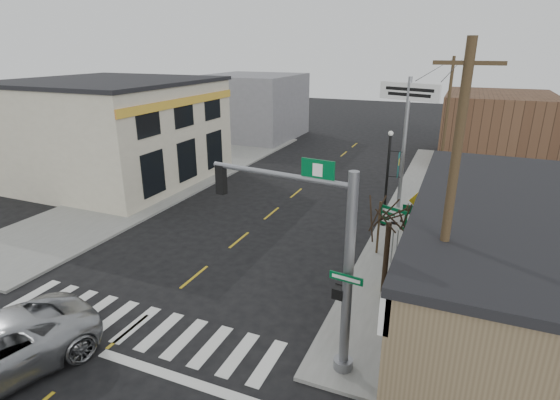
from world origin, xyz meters
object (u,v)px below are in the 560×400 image
at_px(traffic_signal_pole, 323,251).
at_px(utility_pole_far, 447,116).
at_px(fire_hydrant, 387,282).
at_px(guide_sign, 392,222).
at_px(dance_center_sign, 407,112).
at_px(lamp_post, 389,172).
at_px(bare_tree, 390,208).
at_px(utility_pole_near, 448,218).

height_order(traffic_signal_pole, utility_pole_far, utility_pole_far).
bearing_deg(utility_pole_far, fire_hydrant, -88.15).
height_order(guide_sign, utility_pole_far, utility_pole_far).
bearing_deg(dance_center_sign, lamp_post, -73.72).
bearing_deg(bare_tree, lamp_post, 99.58).
height_order(lamp_post, utility_pole_far, utility_pole_far).
bearing_deg(lamp_post, bare_tree, -70.38).
bearing_deg(fire_hydrant, traffic_signal_pole, -103.62).
bearing_deg(lamp_post, dance_center_sign, 95.17).
bearing_deg(fire_hydrant, lamp_post, 100.77).
bearing_deg(fire_hydrant, guide_sign, 97.61).
relative_size(utility_pole_near, utility_pole_far, 1.10).
bearing_deg(guide_sign, fire_hydrant, -58.34).
height_order(traffic_signal_pole, guide_sign, traffic_signal_pole).
height_order(dance_center_sign, utility_pole_far, utility_pole_far).
distance_m(traffic_signal_pole, dance_center_sign, 14.75).
distance_m(fire_hydrant, bare_tree, 3.34).
bearing_deg(utility_pole_near, guide_sign, 107.48).
distance_m(guide_sign, lamp_post, 3.83).
height_order(guide_sign, dance_center_sign, dance_center_sign).
distance_m(fire_hydrant, dance_center_sign, 11.12).
relative_size(fire_hydrant, lamp_post, 0.15).
distance_m(guide_sign, utility_pole_far, 15.19).
bearing_deg(bare_tree, fire_hydrant, 87.41).
relative_size(guide_sign, lamp_post, 0.50).
xyz_separation_m(guide_sign, bare_tree, (0.40, -3.85, 2.04)).
bearing_deg(fire_hydrant, utility_pole_far, 87.61).
height_order(guide_sign, lamp_post, lamp_post).
xyz_separation_m(bare_tree, utility_pole_near, (1.90, -3.09, 1.05)).
distance_m(utility_pole_near, utility_pole_far, 21.89).
bearing_deg(dance_center_sign, traffic_signal_pole, -69.48).
height_order(traffic_signal_pole, bare_tree, traffic_signal_pole).
bearing_deg(utility_pole_near, fire_hydrant, 115.64).
height_order(fire_hydrant, bare_tree, bare_tree).
bearing_deg(traffic_signal_pole, lamp_post, 98.09).
xyz_separation_m(guide_sign, utility_pole_near, (2.29, -6.94, 3.09)).
bearing_deg(utility_pole_far, dance_center_sign, -97.76).
bearing_deg(traffic_signal_pole, utility_pole_near, 27.05).
distance_m(fire_hydrant, utility_pole_near, 6.02).
xyz_separation_m(lamp_post, utility_pole_far, (2.03, 11.41, 1.37)).
relative_size(dance_center_sign, utility_pole_near, 0.81).
bearing_deg(bare_tree, utility_pole_near, -58.44).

